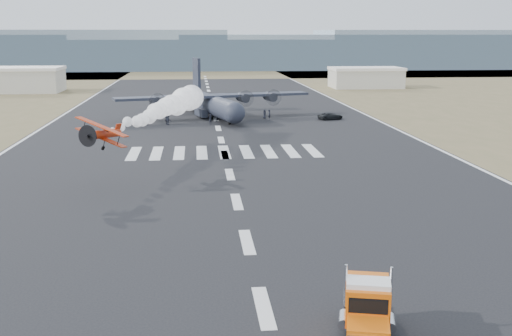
{
  "coord_description": "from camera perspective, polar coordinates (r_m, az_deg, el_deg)",
  "views": [
    {
      "loc": [
        -3.72,
        -34.65,
        15.65
      ],
      "look_at": [
        1.49,
        20.36,
        4.0
      ],
      "focal_mm": 45.0,
      "sensor_mm": 36.0,
      "label": 1
    }
  ],
  "objects": [
    {
      "name": "transport_aircraft",
      "position": [
        122.27,
        -4.0,
        5.83
      ],
      "size": [
        36.73,
        30.02,
        10.73
      ],
      "rotation": [
        0.0,
        0.0,
        0.26
      ],
      "color": "#222433",
      "rests_on": "ground"
    },
    {
      "name": "ridge_seg_d",
      "position": [
        294.81,
        -4.76,
        10.09
      ],
      "size": [
        150.0,
        50.0,
        13.0
      ],
      "primitive_type": "cube",
      "color": "gray",
      "rests_on": "ground"
    },
    {
      "name": "semi_truck",
      "position": [
        34.54,
        9.88,
        -12.31
      ],
      "size": [
        3.79,
        7.33,
        3.22
      ],
      "rotation": [
        0.0,
        0.0,
        -0.25
      ],
      "color": "black",
      "rests_on": "ground"
    },
    {
      "name": "hangar_left",
      "position": [
        186.42,
        -20.58,
        7.39
      ],
      "size": [
        24.5,
        14.5,
        6.7
      ],
      "color": "#AEAB9B",
      "rests_on": "ground"
    },
    {
      "name": "ridge_seg_c",
      "position": [
        301.03,
        -17.43,
        10.01
      ],
      "size": [
        150.0,
        50.0,
        17.0
      ],
      "primitive_type": "cube",
      "color": "gray",
      "rests_on": "ground"
    },
    {
      "name": "ridge_seg_f",
      "position": [
        323.65,
        19.3,
        9.98
      ],
      "size": [
        150.0,
        50.0,
        17.0
      ],
      "primitive_type": "cube",
      "color": "gray",
      "rests_on": "ground"
    },
    {
      "name": "crew_g",
      "position": [
        112.63,
        -4.09,
        4.34
      ],
      "size": [
        0.83,
        0.81,
        1.75
      ],
      "primitive_type": "imported",
      "rotation": [
        0.0,
        0.0,
        3.85
      ],
      "color": "black",
      "rests_on": "ground"
    },
    {
      "name": "crew_f",
      "position": [
        113.5,
        -7.94,
        4.33
      ],
      "size": [
        0.6,
        1.71,
        1.82
      ],
      "primitive_type": "imported",
      "rotation": [
        0.0,
        0.0,
        1.54
      ],
      "color": "black",
      "rests_on": "ground"
    },
    {
      "name": "crew_d",
      "position": [
        113.32,
        -1.9,
        4.37
      ],
      "size": [
        0.96,
        1.04,
        1.61
      ],
      "primitive_type": "imported",
      "rotation": [
        0.0,
        0.0,
        0.91
      ],
      "color": "black",
      "rests_on": "ground"
    },
    {
      "name": "crew_a",
      "position": [
        118.81,
        1.21,
        4.77
      ],
      "size": [
        0.61,
        0.71,
        1.79
      ],
      "primitive_type": "imported",
      "rotation": [
        0.0,
        0.0,
        1.46
      ],
      "color": "black",
      "rests_on": "ground"
    },
    {
      "name": "ground",
      "position": [
        38.2,
        0.67,
        -12.28
      ],
      "size": [
        500.0,
        500.0,
        0.0
      ],
      "primitive_type": "plane",
      "color": "black",
      "rests_on": "ground"
    },
    {
      "name": "hangar_right",
      "position": [
        191.64,
        9.73,
        7.95
      ],
      "size": [
        20.5,
        12.5,
        5.9
      ],
      "color": "#AEAB9B",
      "rests_on": "ground"
    },
    {
      "name": "crew_h",
      "position": [
        115.74,
        -3.49,
        4.54
      ],
      "size": [
        0.92,
        0.98,
        1.72
      ],
      "primitive_type": "imported",
      "rotation": [
        0.0,
        0.0,
        5.37
      ],
      "color": "black",
      "rests_on": "ground"
    },
    {
      "name": "aerobatic_biplane",
      "position": [
        65.7,
        -13.46,
        2.97
      ],
      "size": [
        5.82,
        5.56,
        3.08
      ],
      "rotation": [
        0.0,
        0.29,
        -0.25
      ],
      "color": "red"
    },
    {
      "name": "smoke_trail",
      "position": [
        92.07,
        -6.85,
        5.85
      ],
      "size": [
        10.22,
        33.62,
        3.76
      ],
      "rotation": [
        0.0,
        0.0,
        -0.25
      ],
      "color": "white"
    },
    {
      "name": "ridge_seg_e",
      "position": [
        302.66,
        7.84,
        10.25
      ],
      "size": [
        150.0,
        50.0,
        15.0
      ],
      "primitive_type": "cube",
      "color": "gray",
      "rests_on": "ground"
    },
    {
      "name": "runway_markings",
      "position": [
        96.0,
        -3.12,
        2.51
      ],
      "size": [
        60.0,
        260.0,
        0.01
      ],
      "primitive_type": null,
      "color": "silver",
      "rests_on": "ground"
    },
    {
      "name": "crew_b",
      "position": [
        112.29,
        -9.73,
        4.13
      ],
      "size": [
        0.83,
        0.6,
        1.57
      ],
      "primitive_type": "imported",
      "rotation": [
        0.0,
        0.0,
        2.97
      ],
      "color": "black",
      "rests_on": "ground"
    },
    {
      "name": "support_vehicle",
      "position": [
        119.5,
        6.65,
        4.62
      ],
      "size": [
        5.16,
        3.59,
        1.31
      ],
      "primitive_type": "imported",
      "rotation": [
        0.0,
        0.0,
        1.9
      ],
      "color": "black",
      "rests_on": "ground"
    },
    {
      "name": "scrub_far",
      "position": [
        265.13,
        -4.65,
        8.48
      ],
      "size": [
        500.0,
        80.0,
        0.0
      ],
      "primitive_type": "cube",
      "color": "brown",
      "rests_on": "ground"
    },
    {
      "name": "crew_e",
      "position": [
        120.27,
        0.76,
        4.83
      ],
      "size": [
        0.78,
        0.95,
        1.67
      ],
      "primitive_type": "imported",
      "rotation": [
        0.0,
        0.0,
        1.98
      ],
      "color": "black",
      "rests_on": "ground"
    },
    {
      "name": "crew_c",
      "position": [
        112.63,
        -7.83,
        4.27
      ],
      "size": [
        1.29,
        1.06,
        1.81
      ],
      "primitive_type": "imported",
      "rotation": [
        0.0,
        0.0,
        2.61
      ],
      "color": "black",
      "rests_on": "ground"
    }
  ]
}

